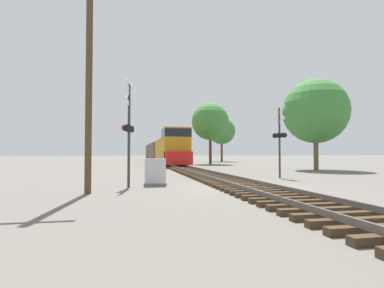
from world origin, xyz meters
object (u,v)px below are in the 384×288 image
(crossing_signal_far, at_px, (280,137))
(tree_far_right, at_px, (315,111))
(relay_cabinet, at_px, (155,172))
(tree_mid_background, at_px, (210,122))
(freight_train, at_px, (160,152))
(crossing_signal_near, at_px, (128,129))
(utility_pole, at_px, (89,60))
(tree_deep_background, at_px, (222,131))

(crossing_signal_far, height_order, tree_far_right, tree_far_right)
(relay_cabinet, height_order, tree_mid_background, tree_mid_background)
(relay_cabinet, relative_size, tree_mid_background, 0.15)
(crossing_signal_far, bearing_deg, freight_train, -12.03)
(crossing_signal_near, height_order, relay_cabinet, crossing_signal_near)
(utility_pole, bearing_deg, relay_cabinet, 41.79)
(utility_pole, bearing_deg, crossing_signal_far, 26.36)
(crossing_signal_near, xyz_separation_m, crossing_signal_far, (9.02, 3.33, -0.06))
(crossing_signal_near, relative_size, relay_cabinet, 3.78)
(relay_cabinet, height_order, utility_pole, utility_pole)
(crossing_signal_far, distance_m, tree_mid_background, 24.04)
(freight_train, distance_m, tree_far_right, 30.51)
(freight_train, distance_m, relay_cabinet, 38.53)
(tree_far_right, relative_size, tree_mid_background, 0.96)
(crossing_signal_near, xyz_separation_m, relay_cabinet, (1.23, 0.53, -1.95))
(tree_far_right, height_order, tree_deep_background, tree_deep_background)
(tree_far_right, distance_m, tree_mid_background, 17.12)
(tree_far_right, bearing_deg, crossing_signal_near, -146.65)
(freight_train, relative_size, crossing_signal_far, 10.49)
(freight_train, xyz_separation_m, utility_pole, (-6.33, -40.72, 3.17))
(freight_train, height_order, utility_pole, utility_pole)
(tree_deep_background, bearing_deg, crossing_signal_near, -112.41)
(crossing_signal_near, distance_m, tree_deep_background, 43.98)
(tree_mid_background, bearing_deg, relay_cabinet, -110.08)
(freight_train, distance_m, utility_pole, 41.33)
(crossing_signal_far, bearing_deg, relay_cabinet, 91.11)
(crossing_signal_near, xyz_separation_m, tree_deep_background, (16.72, 40.55, 3.20))
(freight_train, relative_size, crossing_signal_near, 9.88)
(freight_train, height_order, tree_mid_background, tree_mid_background)
(crossing_signal_near, distance_m, relay_cabinet, 2.37)
(crossing_signal_near, height_order, utility_pole, utility_pole)
(relay_cabinet, xyz_separation_m, tree_far_right, (15.32, 10.37, 4.73))
(crossing_signal_far, distance_m, relay_cabinet, 8.50)
(relay_cabinet, xyz_separation_m, tree_deep_background, (15.49, 40.02, 5.15))
(tree_mid_background, bearing_deg, utility_pole, -113.15)
(freight_train, bearing_deg, tree_mid_background, -62.98)
(utility_pole, bearing_deg, tree_mid_background, 66.85)
(relay_cabinet, bearing_deg, tree_deep_background, 68.84)
(crossing_signal_far, xyz_separation_m, relay_cabinet, (-7.79, -2.80, -1.90))
(crossing_signal_near, xyz_separation_m, tree_far_right, (16.55, 10.89, 2.77))
(utility_pole, relative_size, tree_far_right, 1.16)
(utility_pole, bearing_deg, tree_deep_background, 66.82)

